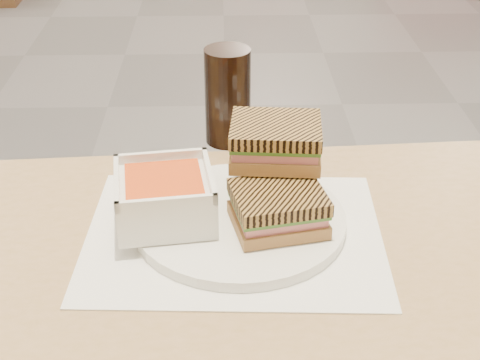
{
  "coord_description": "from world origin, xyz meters",
  "views": [
    {
      "loc": [
        -0.01,
        -2.71,
        1.24
      ],
      "look_at": [
        0.01,
        -2.0,
        0.82
      ],
      "focal_mm": 52.12,
      "sensor_mm": 36.0,
      "label": 1
    }
  ],
  "objects_px": {
    "panini_lower": "(278,208)",
    "cola_glass": "(228,96)",
    "plate": "(240,220)",
    "soup_bowl": "(165,198)"
  },
  "relations": [
    {
      "from": "plate",
      "to": "cola_glass",
      "type": "distance_m",
      "value": 0.24
    },
    {
      "from": "panini_lower",
      "to": "cola_glass",
      "type": "bearing_deg",
      "value": 102.51
    },
    {
      "from": "soup_bowl",
      "to": "cola_glass",
      "type": "distance_m",
      "value": 0.25
    },
    {
      "from": "cola_glass",
      "to": "panini_lower",
      "type": "bearing_deg",
      "value": -77.49
    },
    {
      "from": "soup_bowl",
      "to": "cola_glass",
      "type": "bearing_deg",
      "value": 71.47
    },
    {
      "from": "soup_bowl",
      "to": "cola_glass",
      "type": "xyz_separation_m",
      "value": [
        0.08,
        0.24,
        0.03
      ]
    },
    {
      "from": "plate",
      "to": "soup_bowl",
      "type": "distance_m",
      "value": 0.1
    },
    {
      "from": "soup_bowl",
      "to": "panini_lower",
      "type": "distance_m",
      "value": 0.14
    },
    {
      "from": "panini_lower",
      "to": "cola_glass",
      "type": "height_order",
      "value": "cola_glass"
    },
    {
      "from": "soup_bowl",
      "to": "panini_lower",
      "type": "xyz_separation_m",
      "value": [
        0.14,
        -0.02,
        -0.0
      ]
    }
  ]
}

